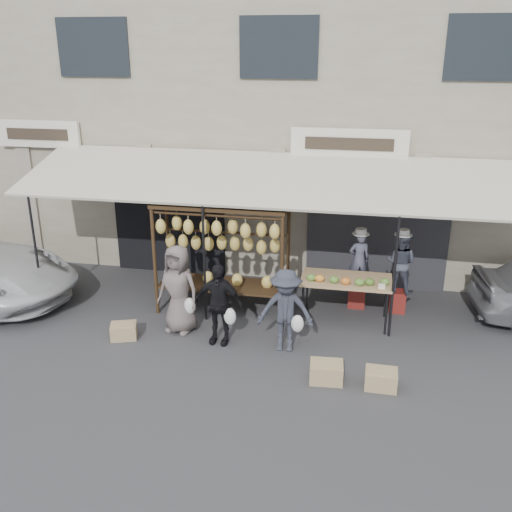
{
  "coord_description": "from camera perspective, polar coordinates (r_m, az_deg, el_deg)",
  "views": [
    {
      "loc": [
        1.91,
        -8.51,
        5.05
      ],
      "look_at": [
        -0.05,
        1.4,
        1.3
      ],
      "focal_mm": 40.0,
      "sensor_mm": 36.0,
      "label": 1
    }
  ],
  "objects": [
    {
      "name": "awning",
      "position": [
        11.23,
        1.19,
        7.62
      ],
      "size": [
        10.0,
        2.35,
        2.92
      ],
      "color": "beige",
      "rests_on": "ground_plane"
    },
    {
      "name": "ground_plane",
      "position": [
        10.07,
        -1.27,
        -9.71
      ],
      "size": [
        90.0,
        90.0,
        0.0
      ],
      "primitive_type": "plane",
      "color": "#2D2D30"
    },
    {
      "name": "stool_left",
      "position": [
        11.86,
        10.04,
        -3.9
      ],
      "size": [
        0.35,
        0.35,
        0.47
      ],
      "primitive_type": "cube",
      "rotation": [
        0.0,
        0.0,
        -0.04
      ],
      "color": "maroon",
      "rests_on": "ground_plane"
    },
    {
      "name": "crate_far",
      "position": [
        10.78,
        -13.09,
        -7.32
      ],
      "size": [
        0.55,
        0.48,
        0.28
      ],
      "primitive_type": "cube",
      "rotation": [
        0.0,
        0.0,
        0.34
      ],
      "color": "tan",
      "rests_on": "ground_plane"
    },
    {
      "name": "crate_near_a",
      "position": [
        9.33,
        7.04,
        -11.44
      ],
      "size": [
        0.55,
        0.44,
        0.31
      ],
      "primitive_type": "cube",
      "rotation": [
        0.0,
        0.0,
        0.08
      ],
      "color": "tan",
      "rests_on": "ground_plane"
    },
    {
      "name": "vendor_left",
      "position": [
        11.56,
        10.28,
        -0.3
      ],
      "size": [
        0.46,
        0.35,
        1.12
      ],
      "primitive_type": "imported",
      "rotation": [
        0.0,
        0.0,
        3.37
      ],
      "color": "#4A4D60",
      "rests_on": "stool_left"
    },
    {
      "name": "customer_mid",
      "position": [
        10.12,
        -3.78,
        -4.79
      ],
      "size": [
        0.9,
        0.42,
        1.51
      ],
      "primitive_type": "imported",
      "rotation": [
        0.0,
        0.0,
        -0.06
      ],
      "color": "black",
      "rests_on": "ground_plane"
    },
    {
      "name": "customer_right",
      "position": [
        9.87,
        2.96,
        -5.48
      ],
      "size": [
        1.01,
        0.62,
        1.5
      ],
      "primitive_type": "imported",
      "rotation": [
        0.0,
        0.0,
        0.07
      ],
      "color": "#2F323D",
      "rests_on": "ground_plane"
    },
    {
      "name": "customer_left",
      "position": [
        10.56,
        -7.76,
        -3.32
      ],
      "size": [
        0.93,
        0.72,
        1.68
      ],
      "primitive_type": "imported",
      "rotation": [
        0.0,
        0.0,
        -0.24
      ],
      "color": "#625754",
      "rests_on": "ground_plane"
    },
    {
      "name": "banana_rack",
      "position": [
        11.02,
        -3.52,
        1.9
      ],
      "size": [
        2.6,
        0.9,
        2.24
      ],
      "color": "black",
      "rests_on": "ground_plane"
    },
    {
      "name": "shophouse",
      "position": [
        15.19,
        4.07,
        15.01
      ],
      "size": [
        24.0,
        6.15,
        7.3
      ],
      "color": "#A19A83",
      "rests_on": "ground_plane"
    },
    {
      "name": "vendor_right",
      "position": [
        11.51,
        14.29,
        -0.65
      ],
      "size": [
        0.7,
        0.62,
        1.21
      ],
      "primitive_type": "imported",
      "rotation": [
        0.0,
        0.0,
        2.82
      ],
      "color": "#3E4252",
      "rests_on": "stool_right"
    },
    {
      "name": "produce_table",
      "position": [
        10.86,
        9.01,
        -2.5
      ],
      "size": [
        1.7,
        0.9,
        1.04
      ],
      "color": "tan",
      "rests_on": "ground_plane"
    },
    {
      "name": "stool_right",
      "position": [
        11.82,
        13.94,
        -4.4
      ],
      "size": [
        0.35,
        0.35,
        0.44
      ],
      "primitive_type": "cube",
      "rotation": [
        0.0,
        0.0,
        0.14
      ],
      "color": "maroon",
      "rests_on": "ground_plane"
    },
    {
      "name": "crate_near_b",
      "position": [
        9.31,
        12.39,
        -11.92
      ],
      "size": [
        0.5,
        0.38,
        0.3
      ],
      "primitive_type": "cube",
      "rotation": [
        0.0,
        0.0,
        -0.02
      ],
      "color": "tan",
      "rests_on": "ground_plane"
    }
  ]
}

